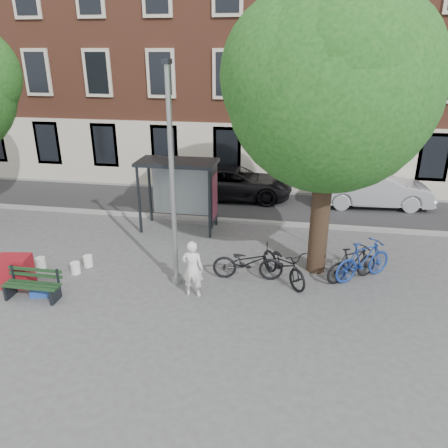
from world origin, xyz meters
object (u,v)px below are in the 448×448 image
bike_c (284,264)px  notice_sign (322,215)px  bench (33,286)px  lamppost (173,191)px  painter (193,269)px  bike_b (363,260)px  bus_shelter (189,179)px  bike_a (248,262)px  red_stand (15,271)px  car_dark (235,183)px  car_silver (374,189)px  bike_d (352,264)px

bike_c → notice_sign: size_ratio=1.15×
bench → lamppost: bearing=22.2°
painter → notice_sign: bearing=-133.5°
bike_b → bike_c: bearing=66.8°
lamppost → bus_shelter: lamppost is taller
lamppost → bike_a: 3.06m
bench → bike_a: (5.61, 2.06, 0.17)m
lamppost → red_stand: size_ratio=6.79×
notice_sign → car_dark: bearing=132.8°
bike_b → notice_sign: notice_sign is taller
notice_sign → lamppost: bearing=-137.3°
bench → bus_shelter: bearing=61.8°
bike_a → red_stand: size_ratio=2.28×
lamppost → bench: (-3.61, -1.47, -2.41)m
bus_shelter → notice_sign: size_ratio=1.61×
bike_c → car_silver: (3.50, 7.26, 0.25)m
bus_shelter → bench: (-3.00, -5.58, -1.55)m
lamppost → bike_b: bearing=12.3°
bus_shelter → car_dark: (1.12, 3.91, -1.20)m
painter → car_silver: (5.91, 8.48, -0.03)m
red_stand → notice_sign: 9.52m
painter → red_stand: size_ratio=1.81×
notice_sign → red_stand: bearing=-148.8°
bike_a → car_silver: (4.55, 7.31, 0.25)m
car_silver → notice_sign: 5.47m
bike_d → car_dark: size_ratio=0.35×
lamppost → bench: lamppost is taller
bike_c → car_dark: 7.80m
painter → car_dark: size_ratio=0.32×
bench → bike_b: size_ratio=0.78×
bike_d → bench: bearing=70.8°
lamppost → bike_a: bearing=16.4°
notice_sign → painter: bearing=-127.5°
car_silver → notice_sign: size_ratio=2.68×
painter → bike_a: 1.82m
bike_d → bike_a: bearing=62.8°
bus_shelter → car_silver: size_ratio=0.60×
bench → bike_d: bearing=16.2°
bus_shelter → bike_b: 6.75m
bike_c → bike_d: bearing=-27.4°
bike_d → red_stand: bike_d is taller
bus_shelter → red_stand: size_ratio=3.17×
lamppost → red_stand: lamppost is taller
car_silver → red_stand: car_silver is taller
car_dark → bench: bearing=153.7°
car_silver → bike_b: bearing=165.7°
bench → red_stand: size_ratio=1.74×
bike_d → notice_sign: bearing=-11.8°
painter → bike_a: (1.36, 1.17, -0.27)m
bike_a → bike_d: size_ratio=1.14×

